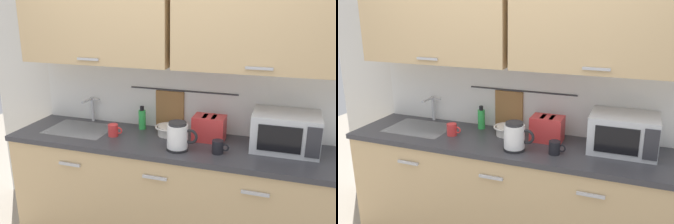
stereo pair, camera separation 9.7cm
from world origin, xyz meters
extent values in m
cube|color=tan|center=(0.00, 0.30, 0.43)|extent=(2.50, 0.60, 0.86)
cube|color=#B7B7BC|center=(-0.69, -0.01, 0.74)|extent=(0.18, 0.02, 0.02)
cube|color=#B7B7BC|center=(0.00, -0.01, 0.74)|extent=(0.18, 0.02, 0.02)
cube|color=#B7B7BC|center=(0.69, -0.01, 0.74)|extent=(0.18, 0.02, 0.02)
cube|color=#333338|center=(0.00, 0.30, 0.88)|extent=(2.53, 0.63, 0.04)
cube|color=#9EA0A5|center=(-0.79, 0.32, 0.85)|extent=(0.52, 0.38, 0.09)
cube|color=silver|center=(0.00, 0.63, 1.25)|extent=(3.70, 0.06, 2.50)
cube|color=silver|center=(0.00, 0.59, 1.18)|extent=(2.50, 0.01, 0.55)
cube|color=tan|center=(-0.63, 0.43, 1.80)|extent=(1.23, 0.33, 0.70)
cube|color=#B7B7BC|center=(-0.63, 0.26, 1.50)|extent=(0.18, 0.01, 0.02)
cube|color=tan|center=(0.63, 0.43, 1.80)|extent=(1.23, 0.33, 0.70)
cube|color=#B7B7BC|center=(0.63, 0.26, 1.50)|extent=(0.18, 0.01, 0.02)
cylinder|color=#333338|center=(0.02, 0.58, 1.23)|extent=(0.90, 0.01, 0.01)
cube|color=olive|center=(-0.08, 0.58, 1.05)|extent=(0.24, 0.02, 0.34)
cylinder|color=#B2B5BA|center=(-0.79, 0.55, 1.01)|extent=(0.03, 0.03, 0.22)
cylinder|color=#B2B5BA|center=(-0.79, 0.47, 1.11)|extent=(0.02, 0.16, 0.02)
cube|color=#B2B5BA|center=(-0.75, 0.55, 1.10)|extent=(0.07, 0.02, 0.01)
cube|color=silver|center=(0.84, 0.41, 1.04)|extent=(0.46, 0.34, 0.27)
cube|color=black|center=(0.80, 0.24, 1.04)|extent=(0.29, 0.01, 0.18)
cube|color=#2D2D33|center=(1.02, 0.24, 1.04)|extent=(0.09, 0.01, 0.21)
cylinder|color=black|center=(0.11, 0.16, 0.91)|extent=(0.16, 0.16, 0.02)
cylinder|color=white|center=(0.11, 0.16, 1.00)|extent=(0.15, 0.15, 0.17)
cylinder|color=#262628|center=(0.11, 0.16, 1.10)|extent=(0.13, 0.13, 0.02)
torus|color=black|center=(0.21, 0.16, 1.01)|extent=(0.11, 0.02, 0.11)
cylinder|color=green|center=(-0.30, 0.49, 0.98)|extent=(0.06, 0.06, 0.16)
cylinder|color=black|center=(-0.30, 0.49, 1.08)|extent=(0.03, 0.03, 0.04)
cylinder|color=red|center=(-0.45, 0.26, 0.95)|extent=(0.08, 0.08, 0.09)
torus|color=red|center=(-0.40, 0.26, 0.95)|extent=(0.06, 0.01, 0.06)
cylinder|color=silver|center=(-0.04, 0.42, 0.94)|extent=(0.17, 0.17, 0.07)
torus|color=silver|center=(-0.04, 0.42, 0.97)|extent=(0.21, 0.21, 0.01)
cube|color=red|center=(0.29, 0.42, 1.00)|extent=(0.24, 0.17, 0.19)
cube|color=black|center=(0.25, 0.42, 1.08)|extent=(0.03, 0.12, 0.01)
cube|color=black|center=(0.32, 0.42, 1.08)|extent=(0.03, 0.12, 0.01)
cube|color=black|center=(0.16, 0.42, 1.02)|extent=(0.02, 0.02, 0.02)
cylinder|color=black|center=(0.40, 0.18, 0.95)|extent=(0.08, 0.08, 0.09)
torus|color=black|center=(0.45, 0.18, 0.95)|extent=(0.06, 0.01, 0.06)
camera|label=1|loc=(0.81, -2.13, 1.90)|focal=38.35mm
camera|label=2|loc=(0.90, -2.09, 1.90)|focal=38.35mm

